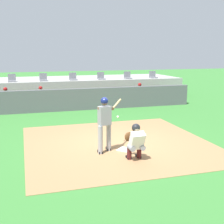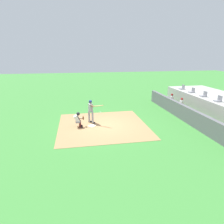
{
  "view_description": "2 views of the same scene",
  "coord_description": "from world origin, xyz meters",
  "px_view_note": "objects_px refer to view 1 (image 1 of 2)",
  "views": [
    {
      "loc": [
        -3.13,
        -9.72,
        3.2
      ],
      "look_at": [
        0.0,
        0.7,
        1.0
      ],
      "focal_mm": 48.04,
      "sensor_mm": 36.0,
      "label": 1
    },
    {
      "loc": [
        13.4,
        -1.76,
        5.17
      ],
      "look_at": [
        0.0,
        0.7,
        1.0
      ],
      "focal_mm": 31.21,
      "sensor_mm": 36.0,
      "label": 2
    }
  ],
  "objects_px": {
    "catcher_crouched": "(135,141)",
    "stadium_seat_5": "(128,77)",
    "stadium_seat_2": "(43,79)",
    "dugout_player_1": "(41,97)",
    "stadium_seat_1": "(12,80)",
    "stadium_seat_6": "(153,76)",
    "home_plate": "(125,150)",
    "stadium_seat_3": "(73,78)",
    "dugout_player_2": "(140,93)",
    "stadium_seat_4": "(101,77)",
    "batter_at_plate": "(105,121)",
    "dugout_player_0": "(6,99)"
  },
  "relations": [
    {
      "from": "catcher_crouched",
      "to": "dugout_player_2",
      "type": "relative_size",
      "value": 1.53
    },
    {
      "from": "dugout_player_0",
      "to": "stadium_seat_3",
      "type": "distance_m",
      "value": 4.6
    },
    {
      "from": "stadium_seat_1",
      "to": "stadium_seat_2",
      "type": "relative_size",
      "value": 1.0
    },
    {
      "from": "dugout_player_2",
      "to": "stadium_seat_4",
      "type": "height_order",
      "value": "stadium_seat_4"
    },
    {
      "from": "dugout_player_1",
      "to": "home_plate",
      "type": "bearing_deg",
      "value": -75.12
    },
    {
      "from": "stadium_seat_6",
      "to": "home_plate",
      "type": "bearing_deg",
      "value": -118.69
    },
    {
      "from": "dugout_player_0",
      "to": "stadium_seat_2",
      "type": "height_order",
      "value": "stadium_seat_2"
    },
    {
      "from": "home_plate",
      "to": "stadium_seat_1",
      "type": "xyz_separation_m",
      "value": [
        -3.71,
        10.18,
        1.51
      ]
    },
    {
      "from": "stadium_seat_2",
      "to": "stadium_seat_5",
      "type": "distance_m",
      "value": 5.57
    },
    {
      "from": "stadium_seat_3",
      "to": "catcher_crouched",
      "type": "bearing_deg",
      "value": -90.05
    },
    {
      "from": "dugout_player_1",
      "to": "stadium_seat_4",
      "type": "relative_size",
      "value": 2.71
    },
    {
      "from": "stadium_seat_4",
      "to": "home_plate",
      "type": "bearing_deg",
      "value": -100.34
    },
    {
      "from": "batter_at_plate",
      "to": "stadium_seat_2",
      "type": "bearing_deg",
      "value": 96.62
    },
    {
      "from": "stadium_seat_1",
      "to": "stadium_seat_3",
      "type": "distance_m",
      "value": 3.71
    },
    {
      "from": "stadium_seat_2",
      "to": "stadium_seat_1",
      "type": "bearing_deg",
      "value": 180.0
    },
    {
      "from": "dugout_player_0",
      "to": "stadium_seat_2",
      "type": "relative_size",
      "value": 2.71
    },
    {
      "from": "catcher_crouched",
      "to": "stadium_seat_5",
      "type": "bearing_deg",
      "value": 71.49
    },
    {
      "from": "dugout_player_1",
      "to": "stadium_seat_1",
      "type": "height_order",
      "value": "stadium_seat_1"
    },
    {
      "from": "home_plate",
      "to": "stadium_seat_2",
      "type": "relative_size",
      "value": 0.92
    },
    {
      "from": "catcher_crouched",
      "to": "stadium_seat_5",
      "type": "distance_m",
      "value": 11.77
    },
    {
      "from": "stadium_seat_3",
      "to": "stadium_seat_6",
      "type": "bearing_deg",
      "value": 0.0
    },
    {
      "from": "catcher_crouched",
      "to": "stadium_seat_5",
      "type": "height_order",
      "value": "stadium_seat_5"
    },
    {
      "from": "stadium_seat_3",
      "to": "stadium_seat_6",
      "type": "height_order",
      "value": "same"
    },
    {
      "from": "home_plate",
      "to": "batter_at_plate",
      "type": "distance_m",
      "value": 1.22
    },
    {
      "from": "home_plate",
      "to": "stadium_seat_5",
      "type": "distance_m",
      "value": 10.94
    },
    {
      "from": "batter_at_plate",
      "to": "stadium_seat_4",
      "type": "relative_size",
      "value": 3.76
    },
    {
      "from": "dugout_player_2",
      "to": "stadium_seat_5",
      "type": "height_order",
      "value": "stadium_seat_5"
    },
    {
      "from": "dugout_player_0",
      "to": "dugout_player_1",
      "type": "bearing_deg",
      "value": 0.0
    },
    {
      "from": "stadium_seat_2",
      "to": "stadium_seat_3",
      "type": "bearing_deg",
      "value": 0.0
    },
    {
      "from": "stadium_seat_5",
      "to": "stadium_seat_1",
      "type": "bearing_deg",
      "value": 180.0
    },
    {
      "from": "dugout_player_1",
      "to": "dugout_player_2",
      "type": "distance_m",
      "value": 5.99
    },
    {
      "from": "dugout_player_2",
      "to": "stadium_seat_2",
      "type": "bearing_deg",
      "value": 160.29
    },
    {
      "from": "stadium_seat_3",
      "to": "dugout_player_1",
      "type": "bearing_deg",
      "value": -136.77
    },
    {
      "from": "batter_at_plate",
      "to": "stadium_seat_2",
      "type": "distance_m",
      "value": 10.25
    },
    {
      "from": "stadium_seat_2",
      "to": "stadium_seat_6",
      "type": "relative_size",
      "value": 1.0
    },
    {
      "from": "stadium_seat_1",
      "to": "stadium_seat_4",
      "type": "relative_size",
      "value": 1.0
    },
    {
      "from": "stadium_seat_6",
      "to": "dugout_player_2",
      "type": "bearing_deg",
      "value": -130.7
    },
    {
      "from": "home_plate",
      "to": "dugout_player_2",
      "type": "relative_size",
      "value": 0.34
    },
    {
      "from": "home_plate",
      "to": "dugout_player_2",
      "type": "xyz_separation_m",
      "value": [
        3.82,
        8.14,
        0.65
      ]
    },
    {
      "from": "stadium_seat_4",
      "to": "stadium_seat_5",
      "type": "height_order",
      "value": "same"
    },
    {
      "from": "home_plate",
      "to": "stadium_seat_1",
      "type": "bearing_deg",
      "value": 110.05
    },
    {
      "from": "dugout_player_1",
      "to": "stadium_seat_3",
      "type": "distance_m",
      "value": 3.09
    },
    {
      "from": "dugout_player_0",
      "to": "stadium_seat_1",
      "type": "distance_m",
      "value": 2.23
    },
    {
      "from": "dugout_player_2",
      "to": "stadium_seat_4",
      "type": "bearing_deg",
      "value": 133.99
    },
    {
      "from": "stadium_seat_1",
      "to": "stadium_seat_6",
      "type": "distance_m",
      "value": 9.29
    },
    {
      "from": "catcher_crouched",
      "to": "stadium_seat_5",
      "type": "relative_size",
      "value": 4.13
    },
    {
      "from": "stadium_seat_1",
      "to": "stadium_seat_2",
      "type": "xyz_separation_m",
      "value": [
        1.86,
        0.0,
        0.0
      ]
    },
    {
      "from": "home_plate",
      "to": "catcher_crouched",
      "type": "relative_size",
      "value": 0.22
    },
    {
      "from": "stadium_seat_2",
      "to": "stadium_seat_6",
      "type": "bearing_deg",
      "value": 0.0
    },
    {
      "from": "batter_at_plate",
      "to": "dugout_player_0",
      "type": "relative_size",
      "value": 1.39
    }
  ]
}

